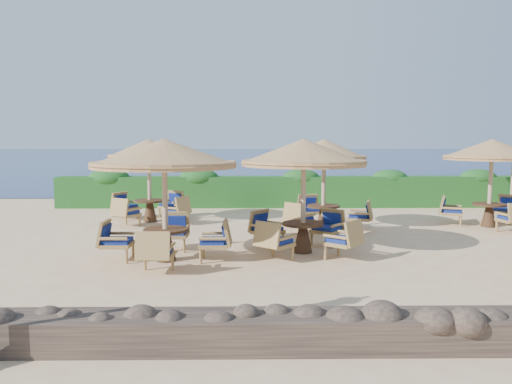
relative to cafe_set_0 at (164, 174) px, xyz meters
name	(u,v)px	position (x,y,z in m)	size (l,w,h in m)	color
ground	(310,245)	(3.34, 1.57, -1.90)	(120.00, 120.00, 0.00)	beige
sea	(259,156)	(3.34, 71.57, -1.90)	(160.00, 160.00, 0.00)	#0C1D50
hedge	(288,192)	(3.34, 8.77, -1.30)	(18.00, 0.90, 1.20)	#174919
stone_wall	(369,331)	(3.34, -4.63, -1.68)	(15.00, 0.65, 0.44)	brown
cafe_set_0	(164,174)	(0.00, 0.00, 0.00)	(3.15, 3.15, 2.65)	tan
cafe_set_1	(304,174)	(3.08, 0.76, -0.05)	(2.91, 2.91, 2.65)	tan
cafe_set_3	(149,167)	(-1.39, 5.24, -0.15)	(2.77, 2.77, 2.65)	tan
cafe_set_4	(324,167)	(4.00, 3.86, -0.08)	(2.70, 2.68, 2.65)	tan
cafe_set_5	(491,164)	(9.09, 4.17, 0.01)	(2.84, 2.85, 2.65)	tan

